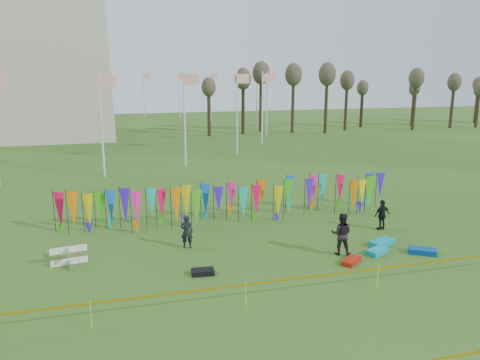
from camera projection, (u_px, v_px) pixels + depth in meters
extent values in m
plane|color=#2A5016|center=(281.00, 279.00, 18.20)|extent=(160.00, 160.00, 0.00)
cylinder|color=silver|center=(257.00, 101.00, 66.04)|extent=(0.16, 0.16, 8.00)
plane|color=red|center=(261.00, 77.00, 65.46)|extent=(1.40, 0.00, 1.40)
cylinder|color=silver|center=(237.00, 98.00, 72.60)|extent=(0.16, 0.16, 8.00)
plane|color=red|center=(241.00, 77.00, 72.02)|extent=(1.40, 0.00, 1.40)
cylinder|color=silver|center=(211.00, 97.00, 78.23)|extent=(0.16, 0.16, 8.00)
plane|color=red|center=(214.00, 76.00, 77.65)|extent=(1.40, 0.00, 1.40)
cylinder|color=silver|center=(179.00, 95.00, 82.53)|extent=(0.16, 0.16, 8.00)
plane|color=red|center=(182.00, 76.00, 81.95)|extent=(1.40, 0.00, 1.40)
cylinder|color=silver|center=(144.00, 95.00, 85.22)|extent=(0.16, 0.16, 8.00)
plane|color=red|center=(147.00, 76.00, 84.64)|extent=(1.40, 0.00, 1.40)
cylinder|color=silver|center=(106.00, 94.00, 86.11)|extent=(0.16, 0.16, 8.00)
plane|color=red|center=(108.00, 76.00, 85.53)|extent=(1.40, 0.00, 1.40)
cylinder|color=silver|center=(64.00, 95.00, 85.14)|extent=(0.16, 0.16, 8.00)
plane|color=red|center=(66.00, 76.00, 84.56)|extent=(1.40, 0.00, 1.40)
cylinder|color=silver|center=(20.00, 95.00, 82.37)|extent=(0.16, 0.16, 8.00)
plane|color=red|center=(22.00, 76.00, 81.79)|extent=(1.40, 0.00, 1.40)
cylinder|color=silver|center=(101.00, 125.00, 35.26)|extent=(0.16, 0.16, 8.00)
plane|color=red|center=(107.00, 80.00, 34.68)|extent=(1.40, 0.00, 1.40)
cylinder|color=silver|center=(185.00, 119.00, 39.63)|extent=(0.16, 0.16, 8.00)
plane|color=red|center=(191.00, 79.00, 39.05)|extent=(1.40, 0.00, 1.40)
cylinder|color=silver|center=(237.00, 113.00, 45.31)|extent=(0.16, 0.16, 8.00)
plane|color=red|center=(243.00, 79.00, 44.73)|extent=(1.40, 0.00, 1.40)
cylinder|color=silver|center=(262.00, 108.00, 51.91)|extent=(0.16, 0.16, 8.00)
plane|color=red|center=(268.00, 78.00, 51.33)|extent=(1.40, 0.00, 1.40)
cylinder|color=silver|center=(267.00, 104.00, 58.98)|extent=(0.16, 0.16, 8.00)
plane|color=red|center=(272.00, 77.00, 58.40)|extent=(1.40, 0.00, 1.40)
cylinder|color=black|center=(54.00, 215.00, 22.85)|extent=(0.03, 0.03, 2.11)
cone|color=#E80C49|center=(59.00, 211.00, 22.88)|extent=(0.64, 0.64, 1.60)
cylinder|color=black|center=(67.00, 214.00, 23.01)|extent=(0.03, 0.03, 2.11)
cone|color=orange|center=(73.00, 210.00, 23.04)|extent=(0.64, 0.64, 1.60)
cylinder|color=black|center=(80.00, 213.00, 23.17)|extent=(0.03, 0.03, 2.11)
cone|color=#D4BB0A|center=(86.00, 209.00, 23.20)|extent=(0.64, 0.64, 1.60)
cylinder|color=black|center=(93.00, 212.00, 23.33)|extent=(0.03, 0.03, 2.11)
cone|color=#37B915|center=(99.00, 208.00, 23.36)|extent=(0.64, 0.64, 1.60)
cylinder|color=black|center=(106.00, 211.00, 23.49)|extent=(0.03, 0.03, 2.11)
cone|color=blue|center=(112.00, 207.00, 23.52)|extent=(0.64, 0.64, 1.60)
cylinder|color=black|center=(119.00, 210.00, 23.65)|extent=(0.03, 0.03, 2.11)
cone|color=#3816C7|center=(125.00, 206.00, 23.68)|extent=(0.64, 0.64, 1.60)
cylinder|color=black|center=(132.00, 209.00, 23.81)|extent=(0.03, 0.03, 2.11)
cone|color=#FF1C90|center=(137.00, 205.00, 23.84)|extent=(0.64, 0.64, 1.60)
cylinder|color=black|center=(144.00, 208.00, 23.97)|extent=(0.03, 0.03, 2.11)
cone|color=#0BB2A0|center=(149.00, 205.00, 24.00)|extent=(0.64, 0.64, 1.60)
cylinder|color=black|center=(156.00, 207.00, 24.13)|extent=(0.03, 0.03, 2.11)
cone|color=#E80C49|center=(162.00, 204.00, 24.16)|extent=(0.64, 0.64, 1.60)
cylinder|color=black|center=(168.00, 206.00, 24.29)|extent=(0.03, 0.03, 2.11)
cone|color=orange|center=(174.00, 203.00, 24.32)|extent=(0.64, 0.64, 1.60)
cylinder|color=black|center=(180.00, 206.00, 24.45)|extent=(0.03, 0.03, 2.11)
cone|color=#D4BB0A|center=(185.00, 202.00, 24.48)|extent=(0.64, 0.64, 1.60)
cylinder|color=black|center=(192.00, 205.00, 24.61)|extent=(0.03, 0.03, 2.11)
cone|color=#37B915|center=(197.00, 201.00, 24.64)|extent=(0.64, 0.64, 1.60)
cylinder|color=black|center=(203.00, 204.00, 24.77)|extent=(0.03, 0.03, 2.11)
cone|color=blue|center=(209.00, 200.00, 24.80)|extent=(0.64, 0.64, 1.60)
cylinder|color=black|center=(215.00, 203.00, 24.93)|extent=(0.03, 0.03, 2.11)
cone|color=#3816C7|center=(220.00, 200.00, 24.96)|extent=(0.64, 0.64, 1.60)
cylinder|color=black|center=(226.00, 202.00, 25.09)|extent=(0.03, 0.03, 2.11)
cone|color=#FF1C90|center=(231.00, 199.00, 25.12)|extent=(0.64, 0.64, 1.60)
cylinder|color=black|center=(237.00, 201.00, 25.25)|extent=(0.03, 0.03, 2.11)
cone|color=#0BB2A0|center=(242.00, 198.00, 25.28)|extent=(0.64, 0.64, 1.60)
cylinder|color=black|center=(248.00, 201.00, 25.41)|extent=(0.03, 0.03, 2.11)
cone|color=#E80C49|center=(253.00, 197.00, 25.44)|extent=(0.64, 0.64, 1.60)
cylinder|color=black|center=(259.00, 200.00, 25.57)|extent=(0.03, 0.03, 2.11)
cone|color=orange|center=(264.00, 196.00, 25.60)|extent=(0.64, 0.64, 1.60)
cylinder|color=black|center=(270.00, 199.00, 25.73)|extent=(0.03, 0.03, 2.11)
cone|color=#D4BB0A|center=(275.00, 196.00, 25.76)|extent=(0.64, 0.64, 1.60)
cylinder|color=black|center=(281.00, 198.00, 25.89)|extent=(0.03, 0.03, 2.11)
cone|color=#37B915|center=(285.00, 195.00, 25.92)|extent=(0.64, 0.64, 1.60)
cylinder|color=black|center=(291.00, 197.00, 26.05)|extent=(0.03, 0.03, 2.11)
cone|color=blue|center=(296.00, 194.00, 26.08)|extent=(0.64, 0.64, 1.60)
cylinder|color=black|center=(301.00, 197.00, 26.21)|extent=(0.03, 0.03, 2.11)
cone|color=#3816C7|center=(306.00, 193.00, 26.24)|extent=(0.64, 0.64, 1.60)
cylinder|color=black|center=(312.00, 196.00, 26.37)|extent=(0.03, 0.03, 2.11)
cone|color=#FF1C90|center=(316.00, 193.00, 26.40)|extent=(0.64, 0.64, 1.60)
cylinder|color=black|center=(322.00, 195.00, 26.53)|extent=(0.03, 0.03, 2.11)
cone|color=#0BB2A0|center=(326.00, 192.00, 26.56)|extent=(0.64, 0.64, 1.60)
cylinder|color=black|center=(332.00, 194.00, 26.69)|extent=(0.03, 0.03, 2.11)
cone|color=#E80C49|center=(336.00, 191.00, 26.72)|extent=(0.64, 0.64, 1.60)
cylinder|color=black|center=(342.00, 194.00, 26.85)|extent=(0.03, 0.03, 2.11)
cone|color=orange|center=(346.00, 190.00, 26.88)|extent=(0.64, 0.64, 1.60)
cylinder|color=black|center=(351.00, 193.00, 27.01)|extent=(0.03, 0.03, 2.11)
cone|color=#D4BB0A|center=(356.00, 190.00, 27.04)|extent=(0.64, 0.64, 1.60)
cylinder|color=black|center=(361.00, 192.00, 27.17)|extent=(0.03, 0.03, 2.11)
cone|color=#37B915|center=(365.00, 189.00, 27.20)|extent=(0.64, 0.64, 1.60)
cylinder|color=black|center=(370.00, 192.00, 27.33)|extent=(0.03, 0.03, 2.11)
cone|color=blue|center=(375.00, 188.00, 27.36)|extent=(0.64, 0.64, 1.60)
cylinder|color=black|center=(380.00, 191.00, 27.49)|extent=(0.03, 0.03, 2.11)
cone|color=#3816C7|center=(384.00, 188.00, 27.52)|extent=(0.64, 0.64, 1.60)
cube|color=#E8BA04|center=(299.00, 278.00, 16.33)|extent=(26.00, 0.01, 0.08)
cylinder|color=#EBF436|center=(90.00, 315.00, 14.61)|extent=(0.02, 0.02, 0.90)
cylinder|color=#EBF436|center=(244.00, 295.00, 15.90)|extent=(0.02, 0.02, 0.90)
cylinder|color=#EBF436|center=(374.00, 278.00, 17.19)|extent=(0.02, 0.02, 0.90)
cylinder|color=#382B1C|center=(207.00, 110.00, 60.39)|extent=(0.44, 0.44, 6.40)
ellipsoid|color=#4A4131|center=(207.00, 83.00, 59.64)|extent=(1.92, 1.92, 2.56)
cylinder|color=#382B1C|center=(237.00, 109.00, 61.42)|extent=(0.44, 0.44, 6.40)
ellipsoid|color=#4A4131|center=(237.00, 83.00, 60.67)|extent=(1.92, 1.92, 2.56)
cylinder|color=#382B1C|center=(266.00, 109.00, 62.46)|extent=(0.44, 0.44, 6.40)
ellipsoid|color=#4A4131|center=(266.00, 83.00, 61.71)|extent=(1.92, 1.92, 2.56)
cylinder|color=#382B1C|center=(294.00, 108.00, 63.49)|extent=(0.44, 0.44, 6.40)
ellipsoid|color=#4A4131|center=(294.00, 83.00, 62.74)|extent=(1.92, 1.92, 2.56)
cylinder|color=#382B1C|center=(321.00, 107.00, 64.52)|extent=(0.44, 0.44, 6.40)
ellipsoid|color=#4A4131|center=(322.00, 83.00, 63.77)|extent=(1.92, 1.92, 2.56)
cylinder|color=#382B1C|center=(347.00, 107.00, 65.55)|extent=(0.44, 0.44, 6.40)
ellipsoid|color=#4A4131|center=(348.00, 82.00, 64.80)|extent=(1.92, 1.92, 2.56)
cylinder|color=#382B1C|center=(372.00, 106.00, 66.58)|extent=(0.44, 0.44, 6.40)
ellipsoid|color=#4A4131|center=(374.00, 82.00, 65.83)|extent=(1.92, 1.92, 2.56)
cylinder|color=#382B1C|center=(397.00, 106.00, 67.61)|extent=(0.44, 0.44, 6.40)
ellipsoid|color=#4A4131|center=(399.00, 82.00, 66.86)|extent=(1.92, 1.92, 2.56)
cylinder|color=#382B1C|center=(421.00, 105.00, 68.64)|extent=(0.44, 0.44, 6.40)
ellipsoid|color=#4A4131|center=(423.00, 82.00, 67.89)|extent=(1.92, 1.92, 2.56)
cylinder|color=#382B1C|center=(444.00, 105.00, 69.68)|extent=(0.44, 0.44, 6.40)
ellipsoid|color=#4A4131|center=(446.00, 82.00, 68.93)|extent=(1.92, 1.92, 2.56)
cylinder|color=#382B1C|center=(466.00, 104.00, 70.71)|extent=(0.44, 0.44, 6.40)
ellipsoid|color=#4A4131|center=(469.00, 82.00, 69.96)|extent=(1.92, 1.92, 2.56)
cylinder|color=red|center=(59.00, 260.00, 18.98)|extent=(0.02, 0.02, 0.83)
cylinder|color=red|center=(78.00, 258.00, 19.17)|extent=(0.02, 0.02, 0.83)
cylinder|color=red|center=(60.00, 253.00, 19.66)|extent=(0.02, 0.02, 0.83)
cylinder|color=red|center=(79.00, 252.00, 19.85)|extent=(0.02, 0.02, 0.83)
imported|color=black|center=(187.00, 232.00, 21.26)|extent=(0.64, 0.52, 1.54)
imported|color=black|center=(341.00, 234.00, 20.47)|extent=(1.08, 0.93, 1.89)
imported|color=black|center=(382.00, 215.00, 23.77)|extent=(0.99, 0.66, 1.56)
cube|color=#0CA2B8|center=(377.00, 251.00, 20.72)|extent=(1.19, 0.94, 0.21)
cube|color=#094194|center=(422.00, 251.00, 20.71)|extent=(1.30, 1.12, 0.24)
cube|color=#AE1E0B|center=(351.00, 261.00, 19.68)|extent=(1.13, 1.05, 0.19)
cube|color=black|center=(203.00, 272.00, 18.58)|extent=(0.93, 0.58, 0.21)
cube|color=#0C9DB4|center=(382.00, 242.00, 21.76)|extent=(1.38, 1.04, 0.24)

